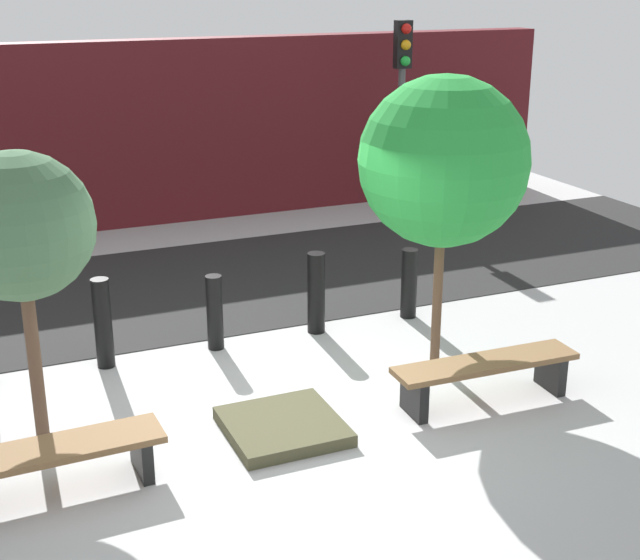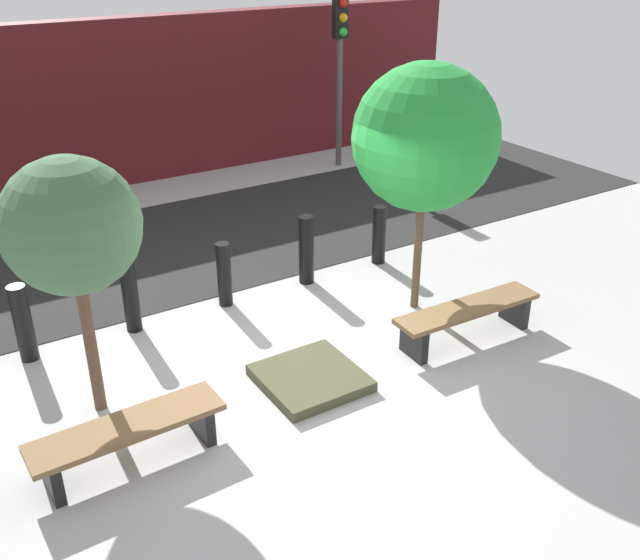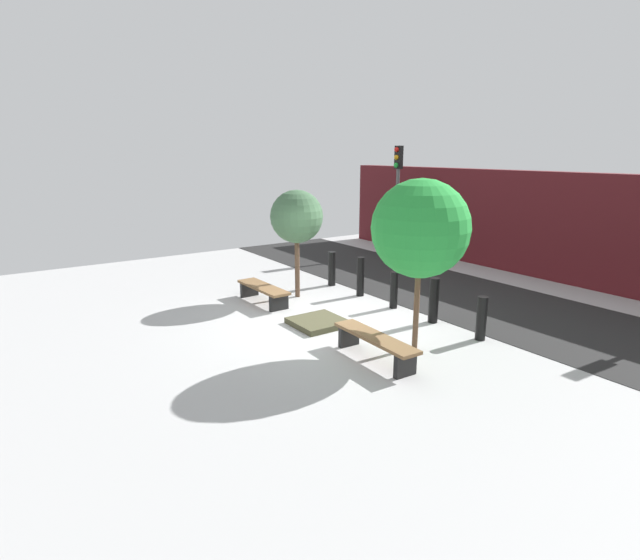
# 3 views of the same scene
# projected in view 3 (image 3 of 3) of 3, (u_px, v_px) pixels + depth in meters

# --- Properties ---
(ground_plane) EXTENTS (18.00, 18.00, 0.00)m
(ground_plane) POSITION_uv_depth(u_px,v_px,m) (332.00, 322.00, 10.86)
(ground_plane) COLOR #ACACAC
(road_strip) EXTENTS (18.00, 3.82, 0.01)m
(road_strip) POSITION_uv_depth(u_px,v_px,m) (455.00, 293.00, 13.01)
(road_strip) COLOR black
(road_strip) RESTS_ON ground
(building_facade) EXTENTS (16.20, 0.50, 3.06)m
(building_facade) POSITION_uv_depth(u_px,v_px,m) (540.00, 225.00, 14.56)
(building_facade) COLOR #511419
(building_facade) RESTS_ON ground
(bench_left) EXTENTS (1.81, 0.53, 0.43)m
(bench_left) POSITION_uv_depth(u_px,v_px,m) (263.00, 291.00, 12.14)
(bench_left) COLOR black
(bench_left) RESTS_ON ground
(bench_right) EXTENTS (1.95, 0.48, 0.45)m
(bench_right) POSITION_uv_depth(u_px,v_px,m) (375.00, 342.00, 8.79)
(bench_right) COLOR black
(bench_right) RESTS_ON ground
(planter_bed) EXTENTS (1.05, 1.06, 0.12)m
(planter_bed) POSITION_uv_depth(u_px,v_px,m) (318.00, 322.00, 10.64)
(planter_bed) COLOR #49472F
(planter_bed) RESTS_ON ground
(tree_behind_left_bench) EXTENTS (1.31, 1.31, 2.70)m
(tree_behind_left_bench) POSITION_uv_depth(u_px,v_px,m) (297.00, 217.00, 12.25)
(tree_behind_left_bench) COLOR brown
(tree_behind_left_bench) RESTS_ON ground
(tree_behind_right_bench) EXTENTS (1.77, 1.77, 3.15)m
(tree_behind_right_bench) POSITION_uv_depth(u_px,v_px,m) (420.00, 229.00, 8.85)
(tree_behind_right_bench) COLOR brown
(tree_behind_right_bench) RESTS_ON ground
(bollard_far_left) EXTENTS (0.21, 0.21, 0.94)m
(bollard_far_left) POSITION_uv_depth(u_px,v_px,m) (332.00, 269.00, 13.72)
(bollard_far_left) COLOR black
(bollard_far_left) RESTS_ON ground
(bollard_left) EXTENTS (0.19, 0.19, 1.01)m
(bollard_left) POSITION_uv_depth(u_px,v_px,m) (360.00, 277.00, 12.71)
(bollard_left) COLOR black
(bollard_left) RESTS_ON ground
(bollard_center) EXTENTS (0.19, 0.19, 0.88)m
(bollard_center) POSITION_uv_depth(u_px,v_px,m) (394.00, 290.00, 11.72)
(bollard_center) COLOR black
(bollard_center) RESTS_ON ground
(bollard_right) EXTENTS (0.21, 0.21, 0.99)m
(bollard_right) POSITION_uv_depth(u_px,v_px,m) (434.00, 300.00, 10.71)
(bollard_right) COLOR black
(bollard_right) RESTS_ON ground
(bollard_far_right) EXTENTS (0.20, 0.20, 0.88)m
(bollard_far_right) POSITION_uv_depth(u_px,v_px,m) (482.00, 318.00, 9.72)
(bollard_far_right) COLOR black
(bollard_far_right) RESTS_ON ground
(traffic_light_west) EXTENTS (0.28, 0.27, 3.79)m
(traffic_light_west) POSITION_uv_depth(u_px,v_px,m) (397.00, 181.00, 17.30)
(traffic_light_west) COLOR #545454
(traffic_light_west) RESTS_ON ground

